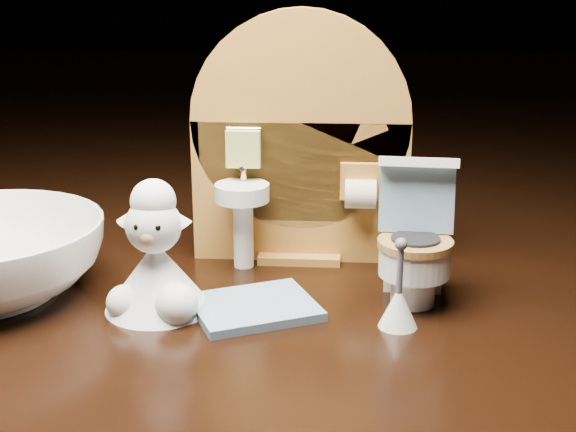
% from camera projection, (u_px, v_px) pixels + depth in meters
% --- Properties ---
extents(backdrop_panel, '(0.13, 0.05, 0.15)m').
position_uv_depth(backdrop_panel, '(299.00, 154.00, 0.48)').
color(backdrop_panel, '#AA722A').
rests_on(backdrop_panel, ground).
extents(toy_toilet, '(0.04, 0.05, 0.08)m').
position_uv_depth(toy_toilet, '(415.00, 248.00, 0.43)').
color(toy_toilet, white).
rests_on(toy_toilet, ground).
extents(bath_mat, '(0.08, 0.07, 0.00)m').
position_uv_depth(bath_mat, '(254.00, 307.00, 0.42)').
color(bath_mat, '#69889E').
rests_on(bath_mat, ground).
extents(toilet_brush, '(0.02, 0.02, 0.05)m').
position_uv_depth(toilet_brush, '(398.00, 304.00, 0.40)').
color(toilet_brush, white).
rests_on(toilet_brush, ground).
extents(plush_lamb, '(0.06, 0.06, 0.07)m').
position_uv_depth(plush_lamb, '(156.00, 265.00, 0.42)').
color(plush_lamb, white).
rests_on(plush_lamb, ground).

